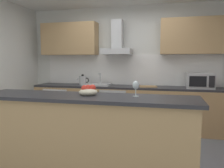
# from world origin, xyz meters

# --- Properties ---
(ground) EXTENTS (5.49, 4.49, 0.02)m
(ground) POSITION_xyz_m (0.00, 0.00, -0.01)
(ground) COLOR slate
(wall_back) EXTENTS (5.49, 0.12, 2.60)m
(wall_back) POSITION_xyz_m (0.00, 1.80, 1.30)
(wall_back) COLOR silver
(wall_back) RESTS_ON ground
(backsplash_tile) EXTENTS (3.81, 0.02, 0.66)m
(backsplash_tile) POSITION_xyz_m (0.00, 1.73, 1.23)
(backsplash_tile) COLOR white
(counter_back) EXTENTS (3.95, 0.60, 0.90)m
(counter_back) POSITION_xyz_m (0.00, 1.42, 0.45)
(counter_back) COLOR tan
(counter_back) RESTS_ON ground
(counter_island) EXTENTS (2.64, 0.64, 1.02)m
(counter_island) POSITION_xyz_m (-0.10, -0.76, 0.51)
(counter_island) COLOR tan
(counter_island) RESTS_ON ground
(upper_cabinets) EXTENTS (3.89, 0.32, 0.70)m
(upper_cabinets) POSITION_xyz_m (0.00, 1.57, 1.91)
(upper_cabinets) COLOR tan
(oven) EXTENTS (0.60, 0.62, 0.80)m
(oven) POSITION_xyz_m (-0.21, 1.40, 0.46)
(oven) COLOR slate
(oven) RESTS_ON ground
(refrigerator) EXTENTS (0.58, 0.60, 0.85)m
(refrigerator) POSITION_xyz_m (-1.48, 1.40, 0.43)
(refrigerator) COLOR white
(refrigerator) RESTS_ON ground
(microwave) EXTENTS (0.50, 0.38, 0.30)m
(microwave) POSITION_xyz_m (1.44, 1.37, 1.05)
(microwave) COLOR #B7BABC
(microwave) RESTS_ON counter_back
(sink) EXTENTS (0.50, 0.40, 0.26)m
(sink) POSITION_xyz_m (-0.59, 1.41, 0.93)
(sink) COLOR silver
(sink) RESTS_ON counter_back
(kettle) EXTENTS (0.29, 0.15, 0.24)m
(kettle) POSITION_xyz_m (-0.94, 1.36, 1.01)
(kettle) COLOR #B7BABC
(kettle) RESTS_ON counter_back
(range_hood) EXTENTS (0.62, 0.45, 0.72)m
(range_hood) POSITION_xyz_m (-0.21, 1.53, 1.79)
(range_hood) COLOR #B7BABC
(wine_glass) EXTENTS (0.08, 0.08, 0.18)m
(wine_glass) POSITION_xyz_m (0.50, -0.68, 1.14)
(wine_glass) COLOR silver
(wine_glass) RESTS_ON counter_island
(fruit_bowl) EXTENTS (0.22, 0.22, 0.13)m
(fruit_bowl) POSITION_xyz_m (-0.06, -0.71, 1.07)
(fruit_bowl) COLOR beige
(fruit_bowl) RESTS_ON counter_island
(chopping_board) EXTENTS (0.38, 0.28, 0.02)m
(chopping_board) POSITION_xyz_m (0.46, 1.37, 0.91)
(chopping_board) COLOR tan
(chopping_board) RESTS_ON counter_back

